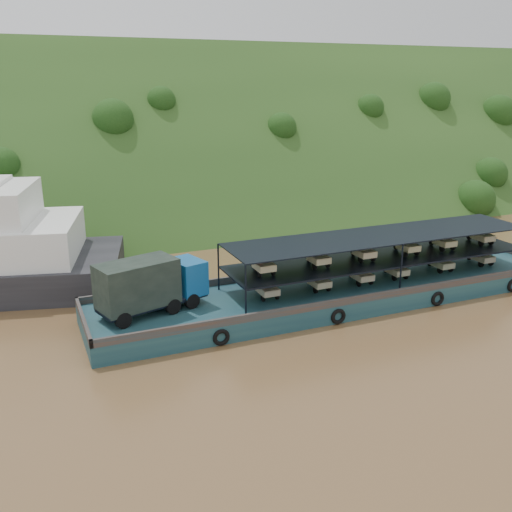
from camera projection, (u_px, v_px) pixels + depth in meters
name	position (u px, v px, depth m)	size (l,w,h in m)	color
ground	(299.00, 309.00, 39.42)	(160.00, 160.00, 0.00)	brown
hillside	(167.00, 207.00, 71.09)	(140.00, 28.00, 28.00)	#1F3B15
cargo_barge	(322.00, 288.00, 39.95)	(35.00, 7.18, 4.69)	#123140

